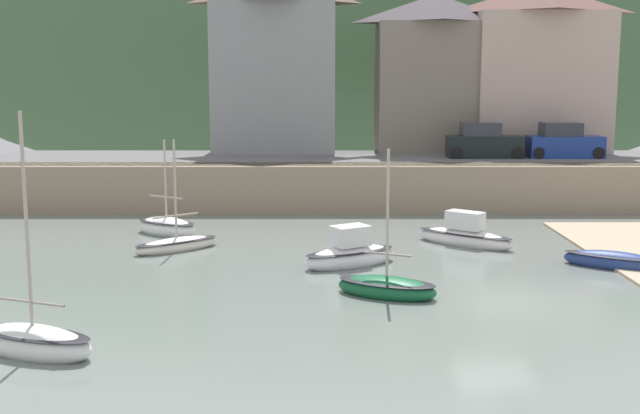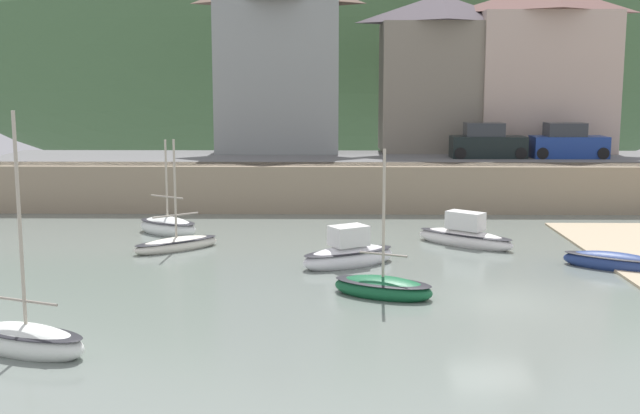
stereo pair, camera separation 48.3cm
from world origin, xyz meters
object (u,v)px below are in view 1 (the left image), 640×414
at_px(parked_car_by_wall, 563,143).
at_px(mooring_buoy, 345,248).
at_px(waterfront_building_right, 537,67).
at_px(rowboat_small_beached, 166,227).
at_px(motorboat_with_cabin, 32,342).
at_px(fishing_boat_green, 464,236).
at_px(waterfront_building_left, 274,61).
at_px(church_with_spire, 532,4).
at_px(sailboat_nearest_shore, 349,254).
at_px(parked_car_near_slipway, 482,143).
at_px(waterfront_building_centre, 434,72).
at_px(sailboat_blue_trim, 176,244).
at_px(sailboat_white_hull, 386,287).
at_px(sailboat_far_left, 614,261).

distance_m(parked_car_by_wall, mooring_buoy, 18.85).
bearing_deg(waterfront_building_right, rowboat_small_beached, -143.73).
bearing_deg(motorboat_with_cabin, fishing_boat_green, 66.99).
height_order(waterfront_building_left, fishing_boat_green, waterfront_building_left).
relative_size(church_with_spire, sailboat_nearest_shore, 4.56).
relative_size(rowboat_small_beached, parked_car_near_slipway, 1.06).
relative_size(waterfront_building_right, motorboat_with_cabin, 1.61).
xyz_separation_m(waterfront_building_centre, sailboat_nearest_shore, (-5.83, -20.57, -6.74)).
bearing_deg(sailboat_blue_trim, sailboat_white_hull, -79.76).
height_order(sailboat_nearest_shore, motorboat_with_cabin, motorboat_with_cabin).
bearing_deg(waterfront_building_left, sailboat_far_left, -57.57).
distance_m(church_with_spire, fishing_boat_green, 24.98).
bearing_deg(waterfront_building_left, sailboat_nearest_shore, -79.40).
bearing_deg(mooring_buoy, rowboat_small_beached, 155.03).
xyz_separation_m(motorboat_with_cabin, rowboat_small_beached, (0.35, 15.50, -0.01)).
bearing_deg(sailboat_white_hull, church_with_spire, 92.37).
distance_m(waterfront_building_left, mooring_buoy, 20.13).
distance_m(waterfront_building_right, mooring_buoy, 23.08).
bearing_deg(motorboat_with_cabin, sailboat_far_left, 48.82).
relative_size(waterfront_building_right, sailboat_far_left, 2.73).
height_order(waterfront_building_right, mooring_buoy, waterfront_building_right).
xyz_separation_m(sailboat_blue_trim, parked_car_near_slipway, (14.80, 13.48, 2.96)).
bearing_deg(motorboat_with_cabin, rowboat_small_beached, 110.33).
bearing_deg(waterfront_building_centre, rowboat_small_beached, -133.09).
height_order(sailboat_far_left, motorboat_with_cabin, motorboat_with_cabin).
bearing_deg(fishing_boat_green, waterfront_building_centre, 125.50).
xyz_separation_m(motorboat_with_cabin, parked_car_by_wall, (20.66, 25.61, 2.88)).
bearing_deg(waterfront_building_right, parked_car_by_wall, -84.75).
bearing_deg(waterfront_building_right, church_with_spire, 81.46).
relative_size(fishing_boat_green, sailboat_far_left, 1.10).
bearing_deg(waterfront_building_left, fishing_boat_green, -62.90).
bearing_deg(parked_car_near_slipway, fishing_boat_green, -104.13).
distance_m(waterfront_building_left, parked_car_near_slipway, 13.50).
distance_m(sailboat_blue_trim, parked_car_near_slipway, 20.24).
bearing_deg(church_with_spire, sailboat_blue_trim, -131.52).
relative_size(church_with_spire, parked_car_near_slipway, 4.30).
bearing_deg(sailboat_far_left, sailboat_blue_trim, -158.67).
height_order(sailboat_blue_trim, rowboat_small_beached, sailboat_blue_trim).
distance_m(church_with_spire, mooring_buoy, 28.02).
height_order(fishing_boat_green, sailboat_nearest_shore, sailboat_nearest_shore).
xyz_separation_m(fishing_boat_green, parked_car_by_wall, (7.67, 12.44, 2.82)).
xyz_separation_m(sailboat_far_left, motorboat_with_cabin, (-17.68, -9.09, 0.07)).
height_order(waterfront_building_centre, parked_car_near_slipway, waterfront_building_centre).
xyz_separation_m(church_with_spire, sailboat_blue_trim, (-19.47, -21.98, -11.26)).
distance_m(sailboat_blue_trim, parked_car_by_wall, 23.71).
distance_m(waterfront_building_left, parked_car_by_wall, 17.56).
bearing_deg(mooring_buoy, waterfront_building_centre, 72.05).
bearing_deg(fishing_boat_green, sailboat_blue_trim, -135.98).
height_order(sailboat_far_left, parked_car_by_wall, parked_car_by_wall).
height_order(waterfront_building_centre, waterfront_building_right, waterfront_building_right).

